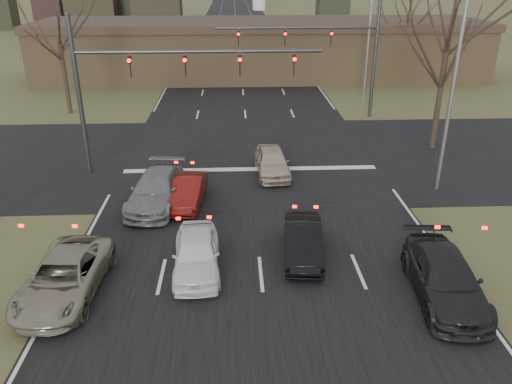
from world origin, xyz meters
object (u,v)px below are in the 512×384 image
car_white_sedan (196,253)px  building (262,49)px  mast_arm_near (144,75)px  streetlight_right_far (367,30)px  car_black_hatch (303,241)px  mast_arm_far (335,46)px  car_silver_ahead (272,162)px  streetlight_right_near (451,74)px  car_silver_suv (65,277)px  car_grey_ahead (157,189)px  car_red_ahead (188,191)px  car_charcoal_sedan (445,278)px

car_white_sedan → building: bearing=80.4°
mast_arm_near → streetlight_right_far: bearing=43.9°
car_white_sedan → car_black_hatch: 3.98m
mast_arm_far → car_silver_ahead: (-5.08, -10.69, -4.32)m
streetlight_right_near → car_silver_suv: 17.91m
building → mast_arm_far: mast_arm_far is taller
car_white_sedan → car_grey_ahead: car_grey_ahead is taller
streetlight_right_far → car_white_sedan: 26.75m
mast_arm_near → car_silver_suv: mast_arm_near is taller
streetlight_right_near → car_silver_ahead: streetlight_right_near is taller
car_silver_suv → car_grey_ahead: size_ratio=0.96×
streetlight_right_far → car_red_ahead: streetlight_right_far is taller
car_silver_ahead → car_grey_ahead: bearing=-151.0°
car_charcoal_sedan → building: bearing=100.7°
mast_arm_near → car_silver_ahead: mast_arm_near is taller
building → car_silver_suv: building is taller
car_charcoal_sedan → car_black_hatch: bearing=151.8°
mast_arm_near → streetlight_right_near: (14.05, -3.00, 0.51)m
car_white_sedan → car_black_hatch: (3.90, 0.79, -0.05)m
mast_arm_far → streetlight_right_far: (3.14, 4.00, 0.57)m
streetlight_right_far → car_silver_ahead: (-8.22, -14.69, -4.89)m
car_silver_suv → car_black_hatch: size_ratio=1.25×
car_black_hatch → car_silver_ahead: car_silver_ahead is taller
streetlight_right_far → car_black_hatch: bearing=-108.6°
streetlight_right_far → car_silver_suv: 29.88m
building → car_white_sedan: 34.92m
car_red_ahead → car_silver_ahead: (4.10, 3.41, 0.07)m
car_grey_ahead → car_silver_ahead: (5.52, 3.37, -0.04)m
car_white_sedan → car_red_ahead: car_white_sedan is taller
car_silver_suv → car_white_sedan: bearing=20.0°
streetlight_right_near → car_red_ahead: streetlight_right_near is taller
car_black_hatch → car_white_sedan: bearing=-163.7°
building → streetlight_right_far: (7.32, -11.00, 2.92)m
car_black_hatch → streetlight_right_near: bearing=43.9°
car_silver_suv → car_grey_ahead: 7.12m
building → car_silver_ahead: building is taller
building → car_black_hatch: size_ratio=10.92×
streetlight_right_far → car_silver_ahead: 17.53m
mast_arm_near → car_charcoal_sedan: 16.63m
mast_arm_far → streetlight_right_near: 13.28m
streetlight_right_far → car_red_ahead: 22.45m
car_grey_ahead → car_red_ahead: car_grey_ahead is taller
streetlight_right_near → car_white_sedan: streetlight_right_near is taller
car_silver_suv → car_grey_ahead: (2.09, 6.81, 0.06)m
mast_arm_far → car_white_sedan: (-8.45, -19.60, -4.33)m
car_white_sedan → car_charcoal_sedan: (8.18, -1.96, 0.02)m
car_silver_suv → mast_arm_far: bearing=62.2°
streetlight_right_far → car_grey_ahead: (-13.74, -18.05, -4.85)m
mast_arm_near → car_red_ahead: (2.23, -4.10, -4.45)m
car_red_ahead → car_silver_ahead: bearing=45.4°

